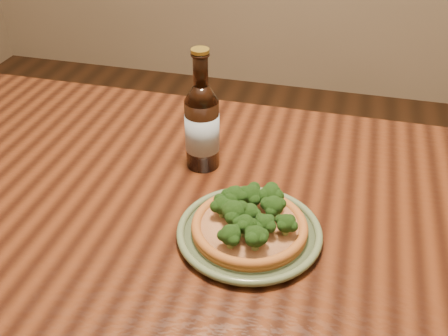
% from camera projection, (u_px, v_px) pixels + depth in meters
% --- Properties ---
extents(table, '(1.60, 0.90, 0.75)m').
position_uv_depth(table, '(203.00, 245.00, 1.06)').
color(table, '#49210F').
rests_on(table, ground).
extents(plate, '(0.26, 0.26, 0.02)m').
position_uv_depth(plate, '(249.00, 232.00, 0.93)').
color(plate, '#556646').
rests_on(plate, table).
extents(pizza, '(0.21, 0.21, 0.07)m').
position_uv_depth(pizza, '(250.00, 223.00, 0.92)').
color(pizza, '#A45E25').
rests_on(pizza, plate).
extents(beer_bottle, '(0.07, 0.07, 0.26)m').
position_uv_depth(beer_bottle, '(202.00, 125.00, 1.08)').
color(beer_bottle, black).
rests_on(beer_bottle, table).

